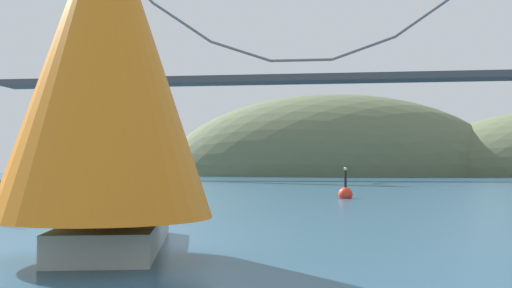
{
  "coord_description": "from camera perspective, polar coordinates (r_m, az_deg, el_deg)",
  "views": [
    {
      "loc": [
        7.13,
        -20.56,
        2.54
      ],
      "look_at": [
        0.0,
        32.75,
        4.34
      ],
      "focal_mm": 44.57,
      "sensor_mm": 36.0,
      "label": 1
    }
  ],
  "objects": [
    {
      "name": "headland_center",
      "position": [
        155.59,
        6.84,
        -2.84
      ],
      "size": [
        82.6,
        44.0,
        39.58
      ],
      "primitive_type": "ellipsoid",
      "color": "#5B6647",
      "rests_on": "ground_plane"
    },
    {
      "name": "sailboat_pink_spinnaker",
      "position": [
        71.51,
        -10.25,
        -0.92
      ],
      "size": [
        6.99,
        3.63,
        8.46
      ],
      "color": "#191E4C",
      "rests_on": "ground_plane"
    },
    {
      "name": "sailboat_orange_sail",
      "position": [
        17.82,
        -13.32,
        6.59
      ],
      "size": [
        6.9,
        10.52,
        10.69
      ],
      "color": "#B7B2A8",
      "rests_on": "ground_plane"
    },
    {
      "name": "suspension_bridge",
      "position": [
        117.14,
        4.07,
        6.83
      ],
      "size": [
        114.6,
        6.0,
        45.02
      ],
      "color": "slate",
      "rests_on": "ground_plane"
    },
    {
      "name": "channel_buoy",
      "position": [
        49.33,
        8.03,
        -4.42
      ],
      "size": [
        1.1,
        1.1,
        2.64
      ],
      "color": "red",
      "rests_on": "ground_plane"
    },
    {
      "name": "ground_plane",
      "position": [
        21.91,
        -11.57,
        -8.54
      ],
      "size": [
        360.0,
        360.0,
        0.0
      ],
      "primitive_type": "plane",
      "color": "navy"
    }
  ]
}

